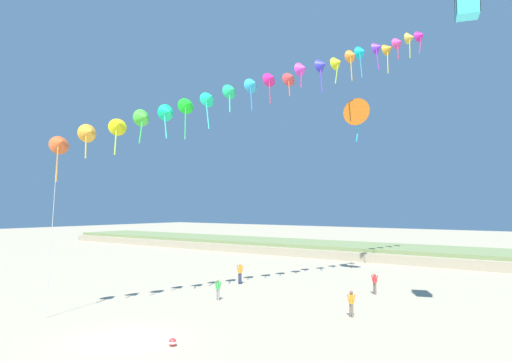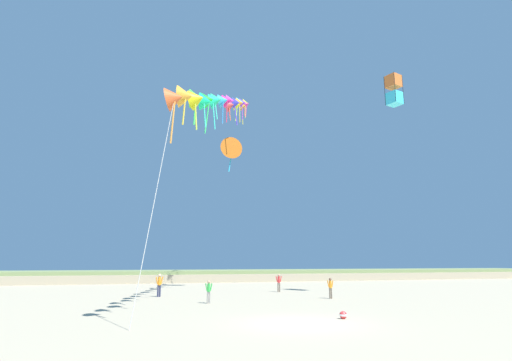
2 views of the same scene
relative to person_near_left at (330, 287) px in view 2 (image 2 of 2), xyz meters
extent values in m
plane|color=tan|center=(-6.84, -10.74, -0.87)|extent=(240.00, 240.00, 0.00)
cube|color=tan|center=(-6.84, 30.98, -0.35)|extent=(120.00, 12.01, 1.04)
cube|color=#7A8E56|center=(-6.84, 30.98, 0.32)|extent=(120.00, 10.21, 0.60)
cylinder|color=#726656|center=(0.07, 0.00, -0.49)|extent=(0.11, 0.11, 0.76)
cylinder|color=#726656|center=(-0.07, 0.00, -0.49)|extent=(0.11, 0.11, 0.76)
cylinder|color=orange|center=(0.00, 0.00, 0.16)|extent=(0.20, 0.20, 0.54)
cylinder|color=orange|center=(0.17, 0.01, 0.20)|extent=(0.18, 0.08, 0.51)
cylinder|color=orange|center=(-0.17, -0.01, 0.20)|extent=(0.18, 0.08, 0.51)
sphere|color=brown|center=(0.00, 0.00, 0.53)|extent=(0.21, 0.21, 0.21)
cylinder|color=gray|center=(-9.40, -1.02, -0.50)|extent=(0.11, 0.11, 0.75)
cylinder|color=gray|center=(-9.27, -0.99, -0.50)|extent=(0.11, 0.11, 0.75)
cylinder|color=green|center=(-9.33, -1.01, 0.14)|extent=(0.20, 0.20, 0.53)
cylinder|color=green|center=(-9.50, -1.04, 0.18)|extent=(0.19, 0.11, 0.50)
cylinder|color=green|center=(-9.17, -0.97, 0.18)|extent=(0.19, 0.11, 0.50)
sphere|color=tan|center=(-9.33, -1.01, 0.51)|extent=(0.20, 0.20, 0.20)
cylinder|color=#726656|center=(-1.59, 7.37, -0.46)|extent=(0.12, 0.12, 0.81)
cylinder|color=#726656|center=(-1.45, 7.34, -0.46)|extent=(0.12, 0.12, 0.81)
cylinder|color=red|center=(-1.52, 7.36, 0.23)|extent=(0.21, 0.21, 0.57)
cylinder|color=red|center=(-1.70, 7.39, 0.27)|extent=(0.20, 0.12, 0.55)
cylinder|color=red|center=(-1.34, 7.32, 0.27)|extent=(0.20, 0.12, 0.55)
sphere|color=tan|center=(-1.52, 7.36, 0.63)|extent=(0.22, 0.22, 0.22)
cylinder|color=#282D4C|center=(-12.32, 5.08, -0.43)|extent=(0.13, 0.13, 0.88)
cylinder|color=#282D4C|center=(-12.17, 5.12, -0.43)|extent=(0.13, 0.13, 0.88)
cylinder|color=orange|center=(-12.25, 5.10, 0.33)|extent=(0.23, 0.23, 0.63)
cylinder|color=orange|center=(-12.44, 5.04, 0.38)|extent=(0.23, 0.14, 0.60)
cylinder|color=orange|center=(-12.05, 5.15, 0.38)|extent=(0.23, 0.14, 0.60)
sphere|color=beige|center=(-12.25, 5.10, 0.77)|extent=(0.24, 0.24, 0.24)
cone|color=orange|center=(-12.71, -10.72, 9.10)|extent=(1.20, 1.32, 1.23)
cylinder|color=orange|center=(-12.76, -10.86, 7.90)|extent=(0.18, 0.09, 1.96)
cone|color=gold|center=(-12.11, -9.33, 9.84)|extent=(1.00, 1.26, 1.12)
cylinder|color=yellow|center=(-12.16, -9.47, 8.97)|extent=(0.15, 0.12, 1.31)
cone|color=yellow|center=(-11.34, -7.85, 10.40)|extent=(1.31, 1.39, 1.21)
cylinder|color=#BEE539|center=(-11.40, -7.99, 9.39)|extent=(0.17, 0.24, 1.59)
cone|color=#46CD36|center=(-11.19, -6.09, 11.15)|extent=(0.99, 1.25, 1.12)
cylinder|color=#39E550|center=(-11.24, -6.23, 10.20)|extent=(0.15, 0.25, 1.46)
cone|color=#13E28A|center=(-10.42, -4.75, 11.61)|extent=(1.04, 1.27, 1.13)
cylinder|color=#39E5C5|center=(-10.48, -4.89, 10.64)|extent=(0.22, 0.13, 1.51)
cone|color=#1BF024|center=(-10.06, -3.33, 12.32)|extent=(1.22, 1.35, 1.19)
cylinder|color=#39E56A|center=(-10.11, -3.47, 11.04)|extent=(0.28, 0.24, 2.12)
cone|color=#19E297|center=(-9.37, -1.93, 12.94)|extent=(1.22, 1.33, 1.23)
cylinder|color=#39E5CE|center=(-9.43, -2.07, 11.75)|extent=(0.28, 0.17, 1.93)
cone|color=#20D178|center=(-8.91, -0.12, 13.78)|extent=(1.17, 1.32, 1.19)
cylinder|color=#39E5B7|center=(-8.97, -0.26, 12.86)|extent=(0.24, 0.22, 1.40)
cone|color=#2FAAD3|center=(-8.12, 1.36, 14.41)|extent=(1.19, 1.33, 1.18)
cylinder|color=#3990E5|center=(-8.17, 1.22, 13.33)|extent=(0.10, 0.23, 1.73)
cone|color=#E5207E|center=(-7.50, 2.81, 15.07)|extent=(1.22, 1.35, 1.19)
cylinder|color=#E53962|center=(-7.55, 2.67, 14.00)|extent=(0.09, 0.20, 1.72)
cone|color=#D23E3F|center=(-6.88, 4.54, 15.41)|extent=(1.29, 1.38, 1.20)
cylinder|color=#E56239|center=(-6.93, 4.40, 14.57)|extent=(0.21, 0.15, 1.25)
cone|color=#D13EC3|center=(-6.59, 5.84, 16.40)|extent=(1.02, 1.26, 1.12)
cylinder|color=#E539AA|center=(-6.64, 5.70, 15.53)|extent=(0.17, 0.19, 1.30)
cone|color=#3838CC|center=(-5.67, 7.43, 16.93)|extent=(0.99, 1.24, 1.14)
cylinder|color=#6339E5|center=(-5.72, 7.29, 15.64)|extent=(0.32, 0.23, 2.13)
cone|color=#CCD21C|center=(-5.19, 9.24, 17.49)|extent=(1.06, 1.28, 1.15)
cylinder|color=#B6E539|center=(-5.25, 9.10, 16.48)|extent=(0.25, 0.19, 1.58)
cone|color=orange|center=(-4.52, 10.66, 18.34)|extent=(1.16, 1.32, 1.13)
cylinder|color=gold|center=(-4.58, 10.52, 17.13)|extent=(0.16, 0.13, 1.98)
cone|color=#0CC3D6|center=(-4.20, 11.92, 18.95)|extent=(1.10, 1.29, 1.11)
cylinder|color=#39ABE5|center=(-4.25, 11.78, 17.70)|extent=(0.17, 0.31, 2.05)
cone|color=purple|center=(-3.45, 13.82, 19.74)|extent=(1.03, 1.25, 1.17)
cylinder|color=#AC39E5|center=(-3.50, 13.68, 18.61)|extent=(0.22, 0.29, 1.82)
cone|color=gold|center=(-3.05, 15.30, 19.96)|extent=(1.17, 1.31, 1.21)
cylinder|color=yellow|center=(-3.10, 15.16, 18.68)|extent=(0.16, 0.18, 2.13)
cone|color=#E33F96|center=(-2.50, 16.49, 20.76)|extent=(1.20, 1.33, 1.14)
cylinder|color=#E5396B|center=(-2.56, 16.35, 19.84)|extent=(0.13, 0.09, 1.40)
cone|color=gold|center=(-1.96, 18.26, 21.63)|extent=(1.00, 1.25, 1.13)
cylinder|color=yellow|center=(-2.01, 18.12, 20.52)|extent=(0.09, 0.10, 1.79)
cone|color=#D11EA0|center=(-1.44, 19.83, 22.22)|extent=(1.19, 1.33, 1.16)
cylinder|color=#E5398C|center=(-1.49, 19.69, 21.18)|extent=(0.24, 0.14, 1.65)
cylinder|color=silver|center=(-13.41, -10.70, 4.11)|extent=(1.40, 0.37, 9.96)
cone|color=#CA6016|center=(-5.02, 12.79, 13.84)|extent=(2.48, 1.11, 2.48)
cone|color=#2DB7E5|center=(-5.02, 12.79, 13.86)|extent=(1.37, 0.66, 1.37)
cylinder|color=#2DB7E5|center=(-5.02, 12.79, 12.37)|extent=(0.43, 0.21, 2.20)
cube|color=#3CD7F2|center=(6.65, -0.19, 15.68)|extent=(1.33, 1.33, 1.09)
cube|color=orange|center=(6.65, -0.19, 17.27)|extent=(1.33, 1.33, 1.09)
cylinder|color=black|center=(6.29, -0.86, 16.48)|extent=(0.04, 0.04, 2.68)
cylinder|color=black|center=(7.32, -0.55, 16.48)|extent=(0.04, 0.04, 2.68)
cylinder|color=black|center=(7.01, 0.48, 16.48)|extent=(0.04, 0.04, 2.68)
cylinder|color=black|center=(5.98, 0.17, 16.48)|extent=(0.04, 0.04, 2.68)
sphere|color=red|center=(-4.29, -9.94, -0.69)|extent=(0.36, 0.36, 0.36)
cylinder|color=white|center=(-4.29, -9.94, -0.69)|extent=(0.36, 0.36, 0.09)
camera|label=1|loc=(11.38, -24.79, 5.50)|focal=32.00mm
camera|label=2|loc=(-13.84, -28.06, 1.82)|focal=28.00mm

